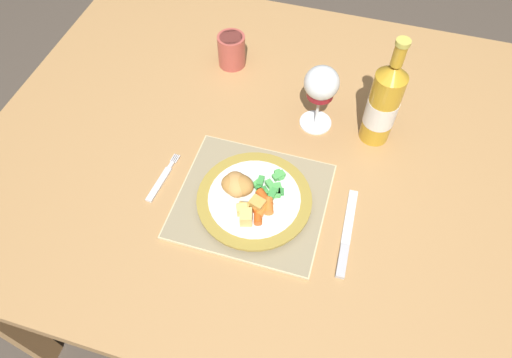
% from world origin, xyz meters
% --- Properties ---
extents(ground_plane, '(6.00, 6.00, 0.00)m').
position_xyz_m(ground_plane, '(0.00, 0.00, 0.00)').
color(ground_plane, '#4C4238').
extents(dining_table, '(1.40, 1.05, 0.74)m').
position_xyz_m(dining_table, '(0.00, 0.00, 0.66)').
color(dining_table, '#AD7F4C').
rests_on(dining_table, ground).
extents(placemat, '(0.31, 0.28, 0.01)m').
position_xyz_m(placemat, '(-0.04, -0.16, 0.74)').
color(placemat, '#CCB789').
rests_on(placemat, dining_table).
extents(dinner_plate, '(0.24, 0.24, 0.02)m').
position_xyz_m(dinner_plate, '(-0.03, -0.17, 0.76)').
color(dinner_plate, white).
rests_on(dinner_plate, placemat).
extents(breaded_croquettes, '(0.07, 0.08, 0.04)m').
position_xyz_m(breaded_croquettes, '(-0.07, -0.16, 0.79)').
color(breaded_croquettes, tan).
rests_on(breaded_croquettes, dinner_plate).
extents(green_beans_pile, '(0.07, 0.08, 0.02)m').
position_xyz_m(green_beans_pile, '(-0.01, -0.14, 0.77)').
color(green_beans_pile, '#338438').
rests_on(green_beans_pile, dinner_plate).
extents(glazed_carrots, '(0.05, 0.08, 0.02)m').
position_xyz_m(glazed_carrots, '(-0.01, -0.19, 0.77)').
color(glazed_carrots, orange).
rests_on(glazed_carrots, dinner_plate).
extents(fork, '(0.03, 0.13, 0.01)m').
position_xyz_m(fork, '(-0.24, -0.17, 0.74)').
color(fork, silver).
rests_on(fork, dining_table).
extents(table_knife, '(0.02, 0.20, 0.01)m').
position_xyz_m(table_knife, '(0.16, -0.20, 0.74)').
color(table_knife, silver).
rests_on(table_knife, dining_table).
extents(wine_glass, '(0.08, 0.08, 0.16)m').
position_xyz_m(wine_glass, '(0.04, 0.09, 0.86)').
color(wine_glass, silver).
rests_on(wine_glass, dining_table).
extents(bottle, '(0.07, 0.07, 0.27)m').
position_xyz_m(bottle, '(0.18, 0.09, 0.84)').
color(bottle, gold).
rests_on(bottle, dining_table).
extents(roast_potatoes, '(0.06, 0.07, 0.03)m').
position_xyz_m(roast_potatoes, '(-0.03, -0.21, 0.78)').
color(roast_potatoes, '#E5BC66').
rests_on(roast_potatoes, dinner_plate).
extents(drinking_cup, '(0.07, 0.07, 0.08)m').
position_xyz_m(drinking_cup, '(-0.21, 0.23, 0.78)').
color(drinking_cup, '#B24C42').
rests_on(drinking_cup, dining_table).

